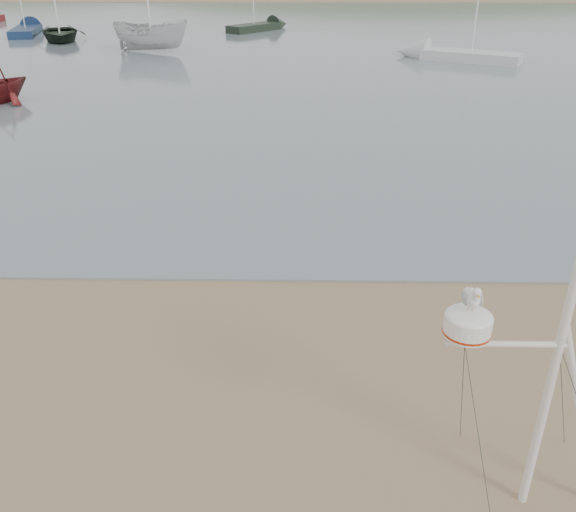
{
  "coord_description": "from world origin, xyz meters",
  "views": [
    {
      "loc": [
        2.58,
        -5.52,
        5.32
      ],
      "look_at": [
        2.46,
        1.0,
        2.03
      ],
      "focal_mm": 38.0,
      "sensor_mm": 36.0,
      "label": 1
    }
  ],
  "objects_px": {
    "boat_dark": "(55,2)",
    "sailboat_white_near": "(439,54)",
    "boat_white": "(148,9)",
    "sailboat_dark_mid": "(267,26)",
    "sailboat_blue_near": "(30,29)",
    "mast_rig": "(536,429)"
  },
  "relations": [
    {
      "from": "mast_rig",
      "to": "boat_dark",
      "type": "xyz_separation_m",
      "value": [
        -17.73,
        36.06,
        1.35
      ]
    },
    {
      "from": "sailboat_blue_near",
      "to": "boat_dark",
      "type": "bearing_deg",
      "value": -49.75
    },
    {
      "from": "mast_rig",
      "to": "sailboat_dark_mid",
      "type": "relative_size",
      "value": 0.75
    },
    {
      "from": "boat_white",
      "to": "sailboat_blue_near",
      "type": "bearing_deg",
      "value": 63.86
    },
    {
      "from": "boat_dark",
      "to": "sailboat_white_near",
      "type": "distance_m",
      "value": 23.84
    },
    {
      "from": "mast_rig",
      "to": "sailboat_white_near",
      "type": "relative_size",
      "value": 0.65
    },
    {
      "from": "boat_dark",
      "to": "sailboat_white_near",
      "type": "xyz_separation_m",
      "value": [
        22.8,
        -6.62,
        -2.08
      ]
    },
    {
      "from": "boat_dark",
      "to": "boat_white",
      "type": "distance_m",
      "value": 8.21
    },
    {
      "from": "boat_dark",
      "to": "sailboat_white_near",
      "type": "relative_size",
      "value": 0.71
    },
    {
      "from": "sailboat_dark_mid",
      "to": "sailboat_blue_near",
      "type": "relative_size",
      "value": 0.88
    },
    {
      "from": "boat_dark",
      "to": "sailboat_blue_near",
      "type": "distance_m",
      "value": 6.15
    },
    {
      "from": "boat_dark",
      "to": "sailboat_dark_mid",
      "type": "bearing_deg",
      "value": 5.29
    },
    {
      "from": "sailboat_white_near",
      "to": "sailboat_dark_mid",
      "type": "bearing_deg",
      "value": 127.07
    },
    {
      "from": "sailboat_white_near",
      "to": "boat_dark",
      "type": "bearing_deg",
      "value": 163.81
    },
    {
      "from": "boat_white",
      "to": "mast_rig",
      "type": "bearing_deg",
      "value": -147.19
    },
    {
      "from": "sailboat_blue_near",
      "to": "sailboat_white_near",
      "type": "xyz_separation_m",
      "value": [
        26.54,
        -11.04,
        -0.0
      ]
    },
    {
      "from": "boat_dark",
      "to": "mast_rig",
      "type": "bearing_deg",
      "value": -85.17
    },
    {
      "from": "mast_rig",
      "to": "sailboat_blue_near",
      "type": "relative_size",
      "value": 0.66
    },
    {
      "from": "boat_dark",
      "to": "sailboat_blue_near",
      "type": "relative_size",
      "value": 0.72
    },
    {
      "from": "mast_rig",
      "to": "sailboat_white_near",
      "type": "distance_m",
      "value": 29.88
    },
    {
      "from": "mast_rig",
      "to": "boat_white",
      "type": "distance_m",
      "value": 33.41
    },
    {
      "from": "sailboat_dark_mid",
      "to": "sailboat_blue_near",
      "type": "height_order",
      "value": "sailboat_blue_near"
    }
  ]
}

